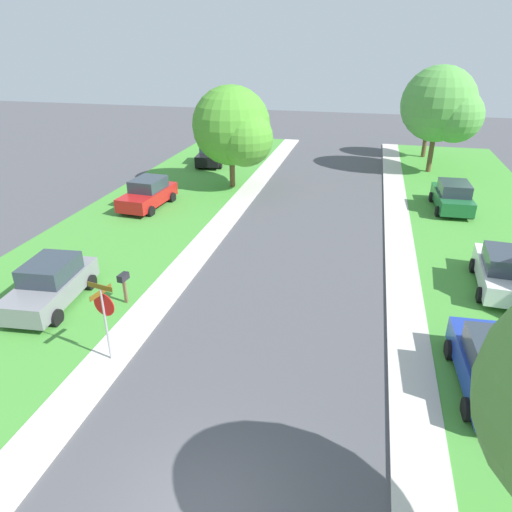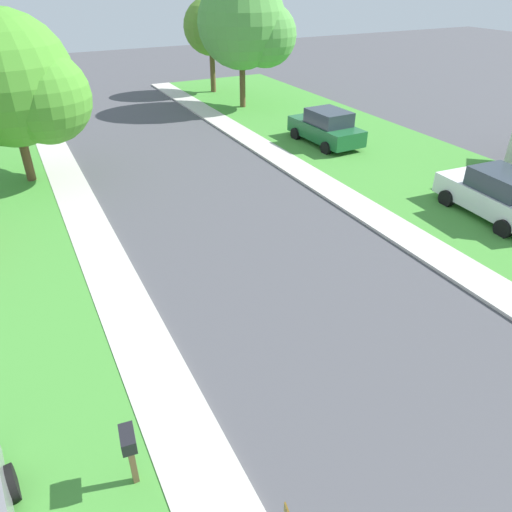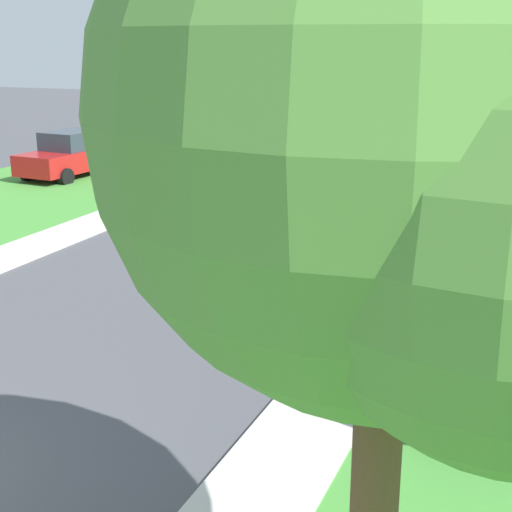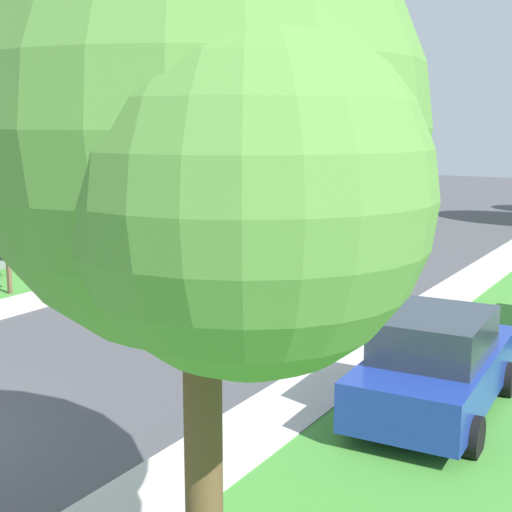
{
  "view_description": "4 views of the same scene",
  "coord_description": "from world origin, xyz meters",
  "px_view_note": "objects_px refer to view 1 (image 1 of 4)",
  "views": [
    {
      "loc": [
        2.72,
        -6.21,
        9.39
      ],
      "look_at": [
        -1.22,
        10.25,
        1.4
      ],
      "focal_mm": 32.83,
      "sensor_mm": 36.0,
      "label": 1
    },
    {
      "loc": [
        -6.23,
        2.19,
        7.77
      ],
      "look_at": [
        -1.43,
        11.61,
        1.4
      ],
      "focal_mm": 33.71,
      "sensor_mm": 36.0,
      "label": 2
    },
    {
      "loc": [
        7.57,
        -5.01,
        5.16
      ],
      "look_at": [
        2.62,
        6.81,
        1.4
      ],
      "focal_mm": 52.6,
      "sensor_mm": 36.0,
      "label": 3
    },
    {
      "loc": [
        10.23,
        -5.38,
        4.74
      ],
      "look_at": [
        0.79,
        10.07,
        1.4
      ],
      "focal_mm": 50.92,
      "sensor_mm": 36.0,
      "label": 4
    }
  ],
  "objects_px": {
    "stop_sign_far_corner": "(104,310)",
    "car_red_near_corner": "(148,194)",
    "tree_sidewalk_near": "(443,107)",
    "tree_corner_large": "(433,106)",
    "car_white_behind_trees": "(504,271)",
    "mailbox": "(124,281)",
    "car_grey_kerbside_mid": "(51,284)",
    "tree_sidewalk_far": "(235,129)",
    "car_blue_across_road": "(495,367)",
    "car_green_driveway_right": "(452,196)",
    "car_black_far_down_street": "(212,154)"
  },
  "relations": [
    {
      "from": "car_grey_kerbside_mid",
      "to": "car_black_far_down_street",
      "type": "distance_m",
      "value": 21.92
    },
    {
      "from": "car_red_near_corner",
      "to": "tree_sidewalk_near",
      "type": "bearing_deg",
      "value": 34.89
    },
    {
      "from": "stop_sign_far_corner",
      "to": "tree_corner_large",
      "type": "height_order",
      "value": "tree_corner_large"
    },
    {
      "from": "car_white_behind_trees",
      "to": "car_grey_kerbside_mid",
      "type": "height_order",
      "value": "same"
    },
    {
      "from": "car_grey_kerbside_mid",
      "to": "car_red_near_corner",
      "type": "relative_size",
      "value": 1.01
    },
    {
      "from": "car_red_near_corner",
      "to": "tree_sidewalk_near",
      "type": "relative_size",
      "value": 0.58
    },
    {
      "from": "stop_sign_far_corner",
      "to": "car_white_behind_trees",
      "type": "xyz_separation_m",
      "value": [
        13.05,
        7.78,
        -1.01
      ]
    },
    {
      "from": "car_red_near_corner",
      "to": "car_blue_across_road",
      "type": "height_order",
      "value": "same"
    },
    {
      "from": "stop_sign_far_corner",
      "to": "tree_corner_large",
      "type": "relative_size",
      "value": 0.45
    },
    {
      "from": "car_green_driveway_right",
      "to": "car_black_far_down_street",
      "type": "height_order",
      "value": "same"
    },
    {
      "from": "car_black_far_down_street",
      "to": "car_green_driveway_right",
      "type": "bearing_deg",
      "value": -22.44
    },
    {
      "from": "tree_corner_large",
      "to": "car_white_behind_trees",
      "type": "bearing_deg",
      "value": -87.59
    },
    {
      "from": "car_white_behind_trees",
      "to": "tree_sidewalk_far",
      "type": "bearing_deg",
      "value": 142.31
    },
    {
      "from": "stop_sign_far_corner",
      "to": "car_blue_across_road",
      "type": "bearing_deg",
      "value": 6.3
    },
    {
      "from": "car_grey_kerbside_mid",
      "to": "tree_sidewalk_far",
      "type": "bearing_deg",
      "value": 80.36
    },
    {
      "from": "tree_corner_large",
      "to": "mailbox",
      "type": "height_order",
      "value": "tree_corner_large"
    },
    {
      "from": "car_white_behind_trees",
      "to": "mailbox",
      "type": "distance_m",
      "value": 14.94
    },
    {
      "from": "tree_sidewalk_near",
      "to": "tree_corner_large",
      "type": "bearing_deg",
      "value": 91.01
    },
    {
      "from": "car_green_driveway_right",
      "to": "tree_sidewalk_far",
      "type": "bearing_deg",
      "value": 174.5
    },
    {
      "from": "tree_sidewalk_near",
      "to": "mailbox",
      "type": "bearing_deg",
      "value": -120.5
    },
    {
      "from": "stop_sign_far_corner",
      "to": "car_green_driveway_right",
      "type": "relative_size",
      "value": 0.63
    },
    {
      "from": "car_green_driveway_right",
      "to": "tree_corner_large",
      "type": "distance_m",
      "value": 13.83
    },
    {
      "from": "car_black_far_down_street",
      "to": "tree_sidewalk_far",
      "type": "relative_size",
      "value": 0.67
    },
    {
      "from": "car_white_behind_trees",
      "to": "tree_corner_large",
      "type": "height_order",
      "value": "tree_corner_large"
    },
    {
      "from": "car_blue_across_road",
      "to": "tree_corner_large",
      "type": "bearing_deg",
      "value": 88.73
    },
    {
      "from": "mailbox",
      "to": "tree_corner_large",
      "type": "bearing_deg",
      "value": 64.35
    },
    {
      "from": "car_white_behind_trees",
      "to": "car_green_driveway_right",
      "type": "xyz_separation_m",
      "value": [
        -0.69,
        9.69,
        0.0
      ]
    },
    {
      "from": "car_red_near_corner",
      "to": "tree_sidewalk_far",
      "type": "distance_m",
      "value": 7.1
    },
    {
      "from": "car_blue_across_road",
      "to": "tree_corner_large",
      "type": "distance_m",
      "value": 29.82
    },
    {
      "from": "car_white_behind_trees",
      "to": "car_grey_kerbside_mid",
      "type": "distance_m",
      "value": 17.73
    },
    {
      "from": "car_green_driveway_right",
      "to": "tree_sidewalk_near",
      "type": "xyz_separation_m",
      "value": [
        -0.19,
        8.46,
        3.93
      ]
    },
    {
      "from": "car_black_far_down_street",
      "to": "tree_sidewalk_far",
      "type": "height_order",
      "value": "tree_sidewalk_far"
    },
    {
      "from": "stop_sign_far_corner",
      "to": "car_grey_kerbside_mid",
      "type": "distance_m",
      "value": 4.82
    },
    {
      "from": "stop_sign_far_corner",
      "to": "car_grey_kerbside_mid",
      "type": "relative_size",
      "value": 0.62
    },
    {
      "from": "mailbox",
      "to": "car_blue_across_road",
      "type": "bearing_deg",
      "value": -9.0
    },
    {
      "from": "car_grey_kerbside_mid",
      "to": "car_black_far_down_street",
      "type": "relative_size",
      "value": 0.99
    },
    {
      "from": "car_white_behind_trees",
      "to": "car_grey_kerbside_mid",
      "type": "bearing_deg",
      "value": -163.12
    },
    {
      "from": "car_black_far_down_street",
      "to": "tree_sidewalk_near",
      "type": "distance_m",
      "value": 17.44
    },
    {
      "from": "tree_sidewalk_far",
      "to": "mailbox",
      "type": "xyz_separation_m",
      "value": [
        -0.02,
        -15.51,
        -2.95
      ]
    },
    {
      "from": "stop_sign_far_corner",
      "to": "car_red_near_corner",
      "type": "height_order",
      "value": "stop_sign_far_corner"
    },
    {
      "from": "car_green_driveway_right",
      "to": "mailbox",
      "type": "xyz_separation_m",
      "value": [
        -13.55,
        -14.21,
        0.14
      ]
    },
    {
      "from": "stop_sign_far_corner",
      "to": "mailbox",
      "type": "height_order",
      "value": "stop_sign_far_corner"
    },
    {
      "from": "mailbox",
      "to": "car_white_behind_trees",
      "type": "bearing_deg",
      "value": 17.61
    },
    {
      "from": "car_grey_kerbside_mid",
      "to": "tree_corner_large",
      "type": "distance_m",
      "value": 32.64
    },
    {
      "from": "car_grey_kerbside_mid",
      "to": "tree_sidewalk_far",
      "type": "distance_m",
      "value": 16.66
    },
    {
      "from": "car_grey_kerbside_mid",
      "to": "car_green_driveway_right",
      "type": "bearing_deg",
      "value": 42.36
    },
    {
      "from": "car_green_driveway_right",
      "to": "car_black_far_down_street",
      "type": "relative_size",
      "value": 0.97
    },
    {
      "from": "car_white_behind_trees",
      "to": "tree_sidewalk_near",
      "type": "bearing_deg",
      "value": 92.79
    },
    {
      "from": "mailbox",
      "to": "car_red_near_corner",
      "type": "bearing_deg",
      "value": 110.83
    },
    {
      "from": "car_blue_across_road",
      "to": "mailbox",
      "type": "height_order",
      "value": "car_blue_across_road"
    }
  ]
}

